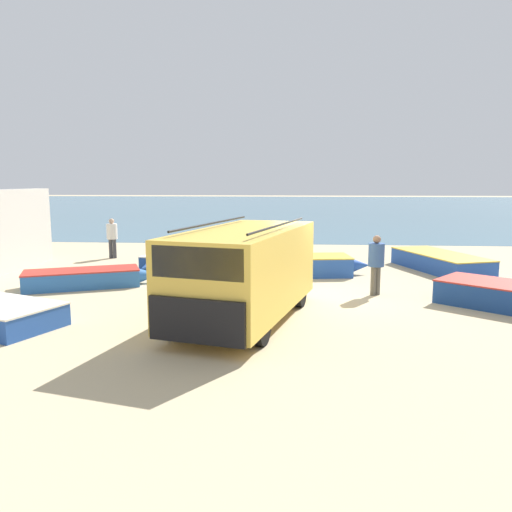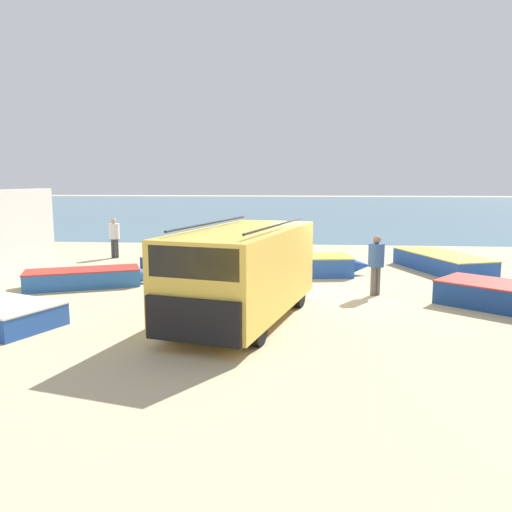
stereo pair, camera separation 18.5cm
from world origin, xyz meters
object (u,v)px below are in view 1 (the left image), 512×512
at_px(parked_van, 245,270).
at_px(fisherman_0, 112,235).
at_px(fishing_rowboat_1, 304,265).
at_px(fishing_rowboat_2, 176,257).
at_px(fishing_rowboat_0, 437,261).
at_px(fisherman_1, 376,260).
at_px(fishing_rowboat_3, 87,278).

height_order(parked_van, fisherman_0, parked_van).
height_order(fishing_rowboat_1, fishing_rowboat_2, fishing_rowboat_1).
distance_m(fishing_rowboat_2, fisherman_0, 3.34).
distance_m(fishing_rowboat_0, fishing_rowboat_1, 5.19).
bearing_deg(fishing_rowboat_2, fishing_rowboat_0, 99.50).
xyz_separation_m(parked_van, fishing_rowboat_1, (1.49, 5.90, -0.86)).
bearing_deg(fisherman_1, fishing_rowboat_3, 48.40).
bearing_deg(fisherman_0, parked_van, -143.06).
bearing_deg(fisherman_1, fishing_rowboat_1, -4.32).
bearing_deg(fishing_rowboat_1, fishing_rowboat_0, 7.93).
height_order(fishing_rowboat_0, fisherman_1, fisherman_1).
relative_size(fishing_rowboat_1, fishing_rowboat_2, 0.89).
relative_size(fishing_rowboat_0, fishing_rowboat_3, 1.24).
xyz_separation_m(fishing_rowboat_0, fisherman_1, (-2.97, -4.39, 0.72)).
bearing_deg(fishing_rowboat_0, fisherman_0, 63.00).
bearing_deg(fishing_rowboat_3, parked_van, -55.79).
bearing_deg(parked_van, fishing_rowboat_2, -141.68).
height_order(parked_van, fisherman_1, parked_van).
height_order(fishing_rowboat_0, fishing_rowboat_3, fishing_rowboat_0).
bearing_deg(parked_van, fishing_rowboat_0, 152.72).
xyz_separation_m(parked_van, fishing_rowboat_3, (-5.30, 3.41, -0.93)).
relative_size(fishing_rowboat_0, fisherman_1, 2.96).
height_order(parked_van, fishing_rowboat_2, parked_van).
bearing_deg(fishing_rowboat_1, fisherman_0, 149.76).
xyz_separation_m(fishing_rowboat_0, fishing_rowboat_2, (-10.05, 0.63, -0.06)).
distance_m(fishing_rowboat_1, fishing_rowboat_3, 7.23).
height_order(fishing_rowboat_1, fisherman_0, fisherman_0).
distance_m(parked_van, fishing_rowboat_0, 9.83).
distance_m(fishing_rowboat_2, fishing_rowboat_3, 4.88).
xyz_separation_m(fishing_rowboat_0, fishing_rowboat_1, (-4.98, -1.44, 0.02)).
xyz_separation_m(fishing_rowboat_0, fishing_rowboat_3, (-11.77, -3.94, -0.04)).
bearing_deg(fishing_rowboat_1, fisherman_1, -63.93).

